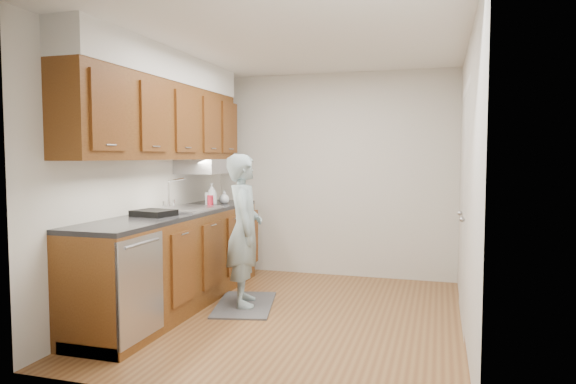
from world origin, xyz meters
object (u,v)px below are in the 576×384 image
at_px(dish_rack, 154,213).
at_px(soap_bottle_b, 211,196).
at_px(soda_can, 210,201).
at_px(soap_bottle_c, 224,197).
at_px(soap_bottle_a, 212,194).
at_px(person, 244,220).

bearing_deg(dish_rack, soap_bottle_b, 98.61).
bearing_deg(soda_can, soap_bottle_c, 89.09).
distance_m(soap_bottle_a, dish_rack, 1.09).
bearing_deg(dish_rack, soda_can, 93.83).
bearing_deg(person, soap_bottle_b, 26.75).
relative_size(soap_bottle_c, dish_rack, 0.44).
bearing_deg(soap_bottle_b, person, -41.86).
relative_size(person, soap_bottle_b, 8.07).
bearing_deg(soap_bottle_c, soda_can, -90.91).
bearing_deg(soap_bottle_c, soap_bottle_a, -101.02).
xyz_separation_m(person, soap_bottle_b, (-0.61, 0.55, 0.18)).
bearing_deg(soap_bottle_b, soap_bottle_c, 67.51).
bearing_deg(soap_bottle_b, dish_rack, -92.27).
xyz_separation_m(soap_bottle_b, soda_can, (0.07, -0.17, -0.04)).
distance_m(soap_bottle_b, dish_rack, 1.13).
relative_size(soda_can, dish_rack, 0.36).
bearing_deg(soda_can, soap_bottle_a, 107.08).
relative_size(soap_bottle_b, soap_bottle_c, 1.39).
xyz_separation_m(person, dish_rack, (-0.66, -0.57, 0.11)).
distance_m(person, soap_bottle_c, 0.93).
distance_m(soap_bottle_a, soap_bottle_b, 0.06).
height_order(soap_bottle_a, soap_bottle_b, soap_bottle_a).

